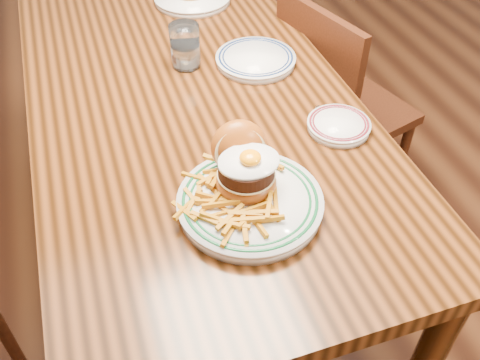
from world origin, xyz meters
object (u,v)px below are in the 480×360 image
object	(u,v)px
side_plate	(339,125)
main_plate	(248,189)
chair_right	(334,106)
table	(192,120)

from	to	relation	value
side_plate	main_plate	bearing A→B (deg)	-135.66
side_plate	chair_right	bearing A→B (deg)	76.20
chair_right	main_plate	distance (m)	0.89
table	main_plate	world-z (taller)	main_plate
chair_right	main_plate	xyz separation A→B (m)	(-0.55, -0.62, 0.34)
chair_right	table	bearing A→B (deg)	2.71
chair_right	main_plate	bearing A→B (deg)	32.97
main_plate	side_plate	distance (m)	0.34
chair_right	side_plate	bearing A→B (deg)	45.56
chair_right	side_plate	xyz separation A→B (m)	(-0.25, -0.45, 0.31)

